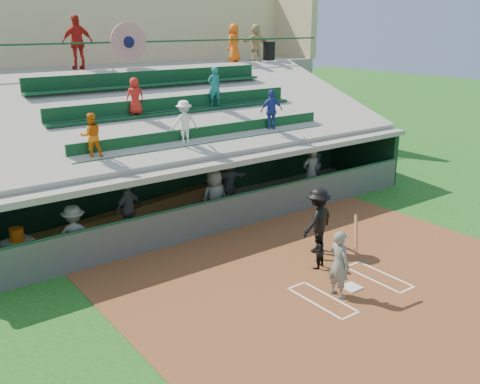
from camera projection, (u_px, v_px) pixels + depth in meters
ground at (351, 288)px, 13.34m from camera, size 100.00×100.00×0.00m
dirt_slab at (337, 281)px, 13.72m from camera, size 11.00×9.00×0.02m
home_plate at (351, 287)px, 13.33m from camera, size 0.43×0.43×0.03m
batters_box_chalk at (351, 288)px, 13.33m from camera, size 2.65×1.85×0.01m
dugout_floor at (204, 213)px, 18.50m from camera, size 16.00×3.50×0.04m
concourse_slab at (118, 121)px, 22.97m from camera, size 20.00×3.00×4.60m
grandstand at (150, 133)px, 20.69m from camera, size 20.40×10.40×7.80m
batter_at_plate at (339, 263)px, 12.70m from camera, size 0.84×0.73×1.95m
catcher at (317, 251)px, 14.27m from camera, size 0.56×0.48×0.99m
home_umpire at (318, 220)px, 15.21m from camera, size 1.36×0.98×1.89m
dugout_bench at (188, 196)px, 19.58m from camera, size 14.78×3.59×0.45m
white_table at (18, 251)px, 14.58m from camera, size 0.88×0.75×0.67m
water_cooler at (17, 235)px, 14.37m from camera, size 0.37×0.37×0.37m
dugout_player_a at (75, 235)px, 14.35m from camera, size 1.24×0.95×1.69m
dugout_player_b at (128, 209)px, 16.25m from camera, size 1.11×0.73×1.75m
dugout_player_c at (215, 198)px, 17.12m from camera, size 0.93×0.63×1.84m
dugout_player_d at (228, 181)px, 18.93m from camera, size 1.75×0.64×1.85m
dugout_player_e at (311, 173)px, 19.72m from camera, size 0.77×0.56×1.97m
dugout_player_f at (313, 164)px, 21.39m from camera, size 1.06×0.94×1.79m
trash_bin at (269, 51)px, 25.45m from camera, size 0.57×0.57×0.86m
concourse_staff_a at (78, 42)px, 20.30m from camera, size 1.19×0.50×2.02m
concourse_staff_b at (234, 43)px, 24.13m from camera, size 0.97×0.82×1.69m
concourse_staff_c at (256, 42)px, 24.92m from camera, size 1.57×0.57×1.67m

